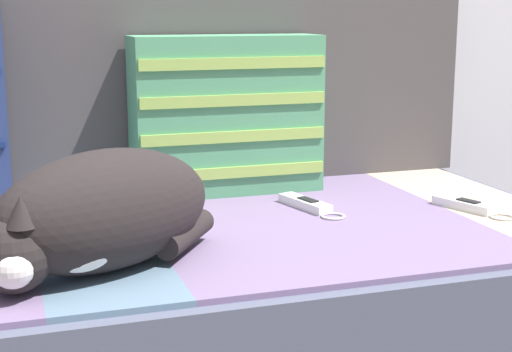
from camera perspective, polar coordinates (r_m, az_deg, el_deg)
The scene contains 6 objects.
couch at distance 1.59m, azimuth -7.93°, elevation -11.33°, with size 1.76×0.90×0.44m.
sofa_backrest at distance 1.84m, azimuth -10.57°, elevation 7.64°, with size 1.73×0.14×0.54m.
throw_pillow_striped at distance 1.76m, azimuth -2.16°, elevation 4.48°, with size 0.42×0.14×0.35m.
sleeping_cat at distance 1.24m, azimuth -11.58°, elevation -2.89°, with size 0.43×0.34×0.19m.
game_remote_near at distance 1.68m, azimuth 15.10°, elevation -2.10°, with size 0.10×0.19×0.02m.
game_remote_far at distance 1.63m, azimuth 3.74°, elevation -2.07°, with size 0.09×0.20×0.02m.
Camera 1 is at (-0.25, -1.34, 0.84)m, focal length 55.00 mm.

